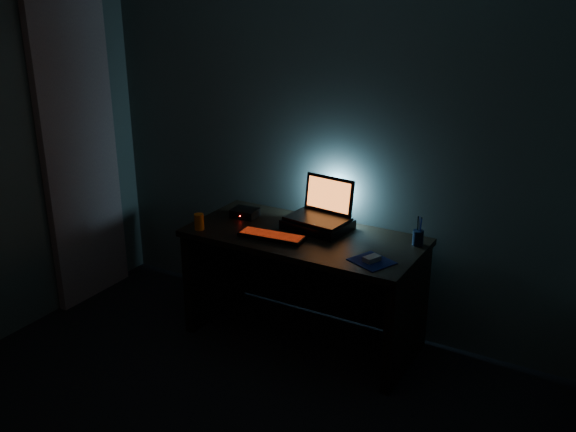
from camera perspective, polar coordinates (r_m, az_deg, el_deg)
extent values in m
cube|color=#4A544F|center=(4.22, 3.95, 6.34)|extent=(3.50, 0.00, 2.50)
cube|color=black|center=(4.06, 1.43, -1.92)|extent=(1.50, 0.70, 0.04)
cube|color=black|center=(4.56, -6.51, -4.59)|extent=(0.06, 0.64, 0.71)
cube|color=black|center=(3.97, 10.53, -8.84)|extent=(0.06, 0.64, 0.71)
cube|color=black|center=(4.48, 3.40, -4.97)|extent=(1.38, 0.02, 0.65)
cube|color=#BBA696|center=(4.81, -18.07, 5.88)|extent=(0.06, 0.65, 2.30)
cube|color=black|center=(4.14, 2.65, -0.74)|extent=(0.43, 0.34, 0.06)
cube|color=black|center=(4.13, 2.66, -0.23)|extent=(0.41, 0.30, 0.02)
cube|color=black|center=(4.19, 3.68, 1.92)|extent=(0.36, 0.09, 0.24)
cube|color=orange|center=(4.18, 3.62, 1.90)|extent=(0.32, 0.07, 0.20)
cube|color=black|center=(4.00, -1.45, -1.80)|extent=(0.43, 0.17, 0.02)
cube|color=red|center=(4.00, -1.45, -1.62)|extent=(0.41, 0.15, 0.00)
cube|color=#0C1854|center=(3.70, 7.46, -4.01)|extent=(0.28, 0.27, 0.00)
cube|color=gray|center=(3.70, 7.47, -3.78)|extent=(0.09, 0.11, 0.03)
cylinder|color=black|center=(3.96, 11.48, -1.91)|extent=(0.08, 0.08, 0.09)
cylinder|color=orange|center=(4.16, -7.90, -0.51)|extent=(0.07, 0.07, 0.11)
cube|color=black|center=(4.36, -3.86, 0.28)|extent=(0.18, 0.15, 0.06)
sphere|color=#FF0C07|center=(4.30, -4.28, 0.00)|extent=(0.01, 0.01, 0.01)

